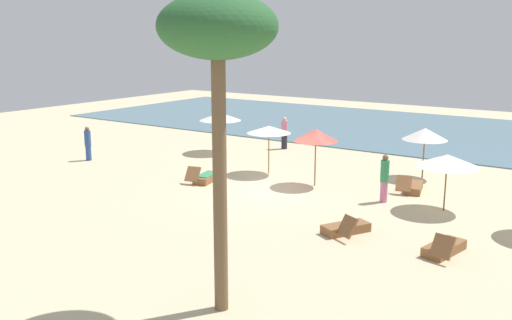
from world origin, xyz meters
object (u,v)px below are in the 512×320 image
at_px(person_2, 384,178).
at_px(umbrella_6, 269,130).
at_px(lounger_0, 205,178).
at_px(lounger_1, 346,228).
at_px(lounger_3, 413,187).
at_px(person_0, 284,133).
at_px(lounger_2, 444,248).
at_px(umbrella_4, 220,117).
at_px(palm_0, 218,36).
at_px(person_1, 88,143).
at_px(umbrella_0, 316,135).
at_px(umbrella_1, 447,161).
at_px(umbrella_5, 425,134).

bearing_deg(person_2, umbrella_6, 167.64).
bearing_deg(lounger_0, lounger_1, -18.13).
xyz_separation_m(lounger_3, person_0, (-8.55, 4.44, 0.68)).
bearing_deg(lounger_2, person_0, 138.16).
distance_m(umbrella_4, lounger_1, 13.23).
relative_size(lounger_2, palm_0, 0.25).
height_order(umbrella_6, lounger_0, umbrella_6).
bearing_deg(umbrella_6, person_1, -163.06).
height_order(lounger_2, person_0, person_0).
bearing_deg(lounger_3, umbrella_0, -159.55).
bearing_deg(umbrella_1, lounger_0, -170.50).
xyz_separation_m(umbrella_0, umbrella_4, (-7.19, 3.09, -0.19)).
height_order(lounger_2, palm_0, palm_0).
height_order(umbrella_5, lounger_1, umbrella_5).
relative_size(lounger_1, person_2, 0.98).
bearing_deg(umbrella_0, lounger_3, 20.45).
relative_size(umbrella_1, person_0, 1.27).
bearing_deg(umbrella_1, person_2, -175.29).
xyz_separation_m(umbrella_1, person_0, (-10.28, 6.24, -0.92)).
height_order(umbrella_1, person_2, umbrella_1).
xyz_separation_m(umbrella_5, person_0, (-8.17, 2.13, -1.04)).
distance_m(umbrella_4, lounger_3, 11.04).
bearing_deg(umbrella_1, lounger_1, -113.93).
bearing_deg(lounger_1, palm_0, -91.51).
bearing_deg(person_0, palm_0, -62.89).
distance_m(lounger_0, lounger_2, 10.80).
xyz_separation_m(umbrella_5, lounger_2, (3.29, -8.14, -1.72)).
distance_m(umbrella_6, lounger_2, 10.62).
bearing_deg(person_2, palm_0, -88.96).
xyz_separation_m(umbrella_0, lounger_1, (3.52, -4.50, -1.89)).
bearing_deg(umbrella_1, umbrella_0, 175.02).
relative_size(umbrella_4, umbrella_5, 1.00).
xyz_separation_m(person_0, person_2, (8.16, -6.41, 0.04)).
bearing_deg(lounger_0, umbrella_1, 9.50).
bearing_deg(umbrella_6, palm_0, -61.74).
bearing_deg(lounger_0, palm_0, -48.96).
relative_size(person_2, palm_0, 0.26).
distance_m(umbrella_5, lounger_3, 2.91).
xyz_separation_m(umbrella_5, palm_0, (0.16, -14.15, 4.02)).
xyz_separation_m(lounger_0, lounger_2, (10.52, -2.47, -0.01)).
relative_size(lounger_1, person_1, 1.04).
height_order(umbrella_1, person_0, umbrella_1).
distance_m(lounger_0, person_0, 7.88).
height_order(lounger_1, person_0, person_0).
bearing_deg(umbrella_5, person_2, -90.24).
bearing_deg(umbrella_6, lounger_1, -39.84).
distance_m(umbrella_0, person_2, 3.45).
bearing_deg(lounger_1, umbrella_4, 144.69).
distance_m(lounger_0, lounger_1, 7.94).
height_order(umbrella_0, lounger_3, umbrella_0).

